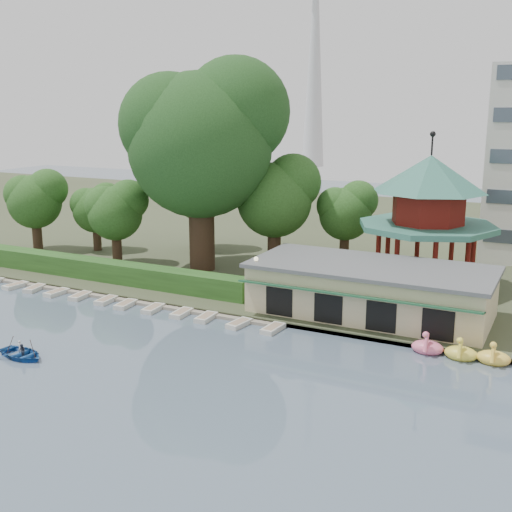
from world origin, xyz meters
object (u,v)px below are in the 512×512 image
Objects in this scene: dock at (109,296)px; boathouse at (371,289)px; pavilion at (428,208)px; big_tree at (203,134)px; rowboat_with_passengers at (21,350)px.

boathouse is at bearing 12.24° from dock.
big_tree is (-20.81, -3.77, 6.14)m from pavilion.
pavilion is at bearing 54.48° from rowboat_with_passengers.
pavilion reaches higher than rowboat_with_passengers.
dock is at bearing -106.13° from big_tree.
dock is at bearing -148.34° from pavilion.
dock is 1.83× the size of boathouse.
rowboat_with_passengers is (0.60, -24.54, -13.10)m from big_tree.
pavilion is 2.48× the size of rowboat_with_passengers.
dock is 14.04m from rowboat_with_passengers.
boathouse is 11.43m from pavilion.
rowboat_with_passengers is at bearing -134.88° from boathouse.
pavilion is (24.00, 14.80, 7.36)m from dock.
dock is 6.25× the size of rowboat_with_passengers.
pavilion is at bearing 78.72° from boathouse.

